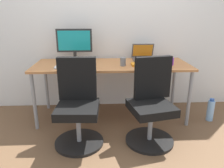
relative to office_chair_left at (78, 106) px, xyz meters
The scene contains 16 objects.
ground_plane 0.83m from the office_chair_left, 56.35° to the left, with size 5.28×5.28×0.00m, color brown.
back_wall 1.42m from the office_chair_left, 69.00° to the left, with size 4.40×0.04×2.60m, color white.
desk 0.77m from the office_chair_left, 56.35° to the left, with size 2.01×0.72×0.75m.
office_chair_left is the anchor object (origin of this frame).
office_chair_right 0.81m from the office_chair_left, ahead, with size 0.54×0.54×0.94m.
water_bottle_on_floor 1.79m from the office_chair_left, 13.32° to the left, with size 0.09×0.09×0.31m.
desktop_monitor 1.01m from the office_chair_left, 97.09° to the left, with size 0.48×0.18×0.43m.
open_laptop 1.26m from the office_chair_left, 44.05° to the left, with size 0.31×0.30×0.22m.
keyboard_by_monitor 0.54m from the office_chair_left, 108.49° to the left, with size 0.34×0.12×0.02m, color silver.
keyboard_by_laptop 0.98m from the office_chair_left, 20.31° to the left, with size 0.34×0.12×0.02m, color #2D2D2D.
mouse_by_monitor 1.23m from the office_chair_left, 29.37° to the left, with size 0.06×0.10×0.03m, color #2D2D2D.
mouse_by_laptop 0.68m from the office_chair_left, 112.72° to the left, with size 0.06×0.10×0.03m, color silver.
coffee_mug 1.30m from the office_chair_left, 23.34° to the left, with size 0.08×0.08×0.09m, color purple.
pen_cup 0.81m from the office_chair_left, 41.41° to the left, with size 0.07×0.07×0.10m, color slate.
phone_near_laptop 0.57m from the office_chair_left, 76.53° to the left, with size 0.07×0.14×0.01m, color black.
notebook 0.95m from the office_chair_left, 32.75° to the left, with size 0.21×0.15×0.03m, color orange.
Camera 1 is at (-0.13, -2.78, 1.39)m, focal length 34.84 mm.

